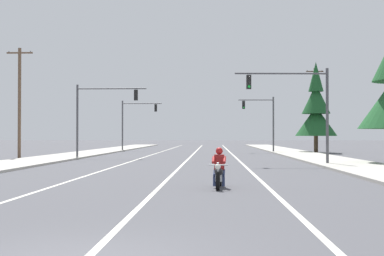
{
  "coord_description": "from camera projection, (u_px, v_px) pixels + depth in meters",
  "views": [
    {
      "loc": [
        2.07,
        -7.81,
        1.89
      ],
      "look_at": [
        0.93,
        22.26,
        2.32
      ],
      "focal_mm": 49.52,
      "sensor_mm": 36.0,
      "label": 1
    }
  ],
  "objects": [
    {
      "name": "motorcycle_with_rider",
      "position": [
        219.0,
        172.0,
        19.04
      ],
      "size": [
        0.7,
        2.19,
        1.46
      ],
      "color": "black",
      "rests_on": "ground"
    },
    {
      "name": "traffic_signal_near_right",
      "position": [
        300.0,
        100.0,
        33.71
      ],
      "size": [
        6.0,
        0.65,
        6.2
      ],
      "color": "#47474C",
      "rests_on": "ground"
    },
    {
      "name": "sidewalk_kerb_right",
      "position": [
        309.0,
        156.0,
        47.41
      ],
      "size": [
        4.4,
        110.0,
        0.14
      ],
      "primitive_type": "cube",
      "color": "#ADA89E",
      "rests_on": "ground"
    },
    {
      "name": "utility_pole_right_far",
      "position": [
        315.0,
        108.0,
        62.83
      ],
      "size": [
        2.06,
        0.26,
        9.93
      ],
      "color": "#4C3828",
      "rests_on": "ground"
    },
    {
      "name": "utility_pole_left_near",
      "position": [
        19.0,
        101.0,
        43.65
      ],
      "size": [
        2.17,
        0.26,
        9.13
      ],
      "color": "brown",
      "rests_on": "ground"
    },
    {
      "name": "lane_stripe_center",
      "position": [
        193.0,
        154.0,
        52.81
      ],
      "size": [
        0.16,
        100.0,
        0.01
      ],
      "primitive_type": "cube",
      "color": "beige",
      "rests_on": "ground"
    },
    {
      "name": "traffic_signal_mid_right",
      "position": [
        263.0,
        116.0,
        58.67
      ],
      "size": [
        3.98,
        0.48,
        6.2
      ],
      "color": "#47474C",
      "rests_on": "ground"
    },
    {
      "name": "traffic_signal_mid_left",
      "position": [
        134.0,
        118.0,
        65.26
      ],
      "size": [
        4.94,
        0.37,
        6.2
      ],
      "color": "#47474C",
      "rests_on": "ground"
    },
    {
      "name": "lane_stripe_right",
      "position": [
        232.0,
        154.0,
        52.66
      ],
      "size": [
        0.16,
        100.0,
        0.01
      ],
      "primitive_type": "cube",
      "color": "beige",
      "rests_on": "ground"
    },
    {
      "name": "sidewalk_kerb_left",
      "position": [
        72.0,
        156.0,
        48.23
      ],
      "size": [
        4.4,
        110.0,
        0.14
      ],
      "primitive_type": "cube",
      "color": "#ADA89E",
      "rests_on": "ground"
    },
    {
      "name": "conifer_tree_right_verge_far",
      "position": [
        316.0,
        111.0,
        57.82
      ],
      "size": [
        4.53,
        4.53,
        9.97
      ],
      "color": "#4C3828",
      "rests_on": "ground"
    },
    {
      "name": "traffic_signal_near_left",
      "position": [
        98.0,
        109.0,
        44.63
      ],
      "size": [
        5.96,
        0.37,
        6.2
      ],
      "color": "#47474C",
      "rests_on": "ground"
    },
    {
      "name": "lane_stripe_left",
      "position": [
        153.0,
        154.0,
        52.96
      ],
      "size": [
        0.16,
        100.0,
        0.01
      ],
      "primitive_type": "cube",
      "color": "beige",
      "rests_on": "ground"
    }
  ]
}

